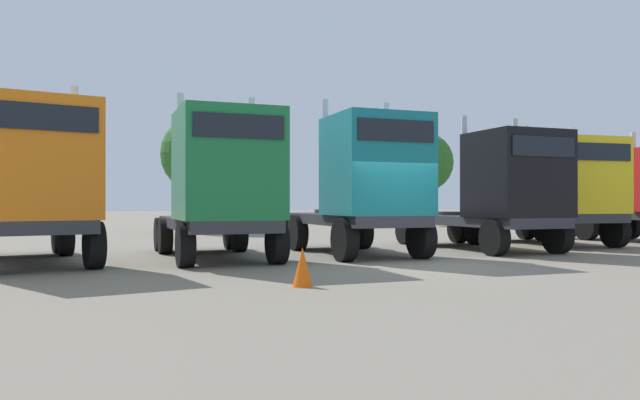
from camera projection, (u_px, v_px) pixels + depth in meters
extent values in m
plane|color=gray|center=(416.00, 266.00, 14.34)|extent=(200.00, 200.00, 0.00)
cube|color=#333338|center=(29.00, 224.00, 15.19)|extent=(3.13, 6.56, 0.30)
cube|color=orange|center=(39.00, 160.00, 13.45)|extent=(2.71, 2.57, 2.67)
cube|color=black|center=(45.00, 117.00, 12.49)|extent=(2.08, 0.36, 0.55)
cylinder|color=silver|center=(74.00, 152.00, 15.03)|extent=(0.21, 0.21, 3.27)
cylinder|color=#333338|center=(23.00, 214.00, 16.37)|extent=(1.25, 1.25, 0.12)
cylinder|color=black|center=(94.00, 245.00, 13.66)|extent=(0.51, 1.11, 1.07)
cylinder|color=black|center=(66.00, 237.00, 17.08)|extent=(0.51, 1.11, 1.07)
cylinder|color=black|center=(60.00, 235.00, 18.02)|extent=(0.51, 1.11, 1.07)
cube|color=#333338|center=(213.00, 223.00, 16.63)|extent=(2.40, 6.38, 0.30)
cube|color=#197238|center=(228.00, 165.00, 14.84)|extent=(2.48, 2.56, 2.67)
cube|color=black|center=(240.00, 126.00, 13.67)|extent=(2.10, 0.11, 0.55)
cylinder|color=silver|center=(251.00, 158.00, 16.48)|extent=(0.19, 0.19, 3.27)
cylinder|color=silver|center=(180.00, 156.00, 15.81)|extent=(0.19, 0.19, 3.27)
cylinder|color=#333338|center=(204.00, 215.00, 17.93)|extent=(1.13, 1.13, 0.12)
cylinder|color=black|center=(277.00, 243.00, 14.72)|extent=(0.38, 1.04, 1.03)
cylinder|color=black|center=(185.00, 245.00, 13.94)|extent=(0.38, 1.04, 1.03)
cylinder|color=black|center=(239.00, 235.00, 18.47)|extent=(0.38, 1.04, 1.03)
cylinder|color=black|center=(165.00, 236.00, 17.69)|extent=(0.38, 1.04, 1.03)
cylinder|color=black|center=(231.00, 233.00, 19.50)|extent=(0.38, 1.04, 1.03)
cylinder|color=black|center=(161.00, 234.00, 18.72)|extent=(0.38, 1.04, 1.03)
cube|color=#333338|center=(348.00, 219.00, 17.95)|extent=(2.46, 6.22, 0.30)
cube|color=#14727A|center=(376.00, 165.00, 16.17)|extent=(2.50, 2.44, 2.65)
cube|color=black|center=(397.00, 130.00, 15.06)|extent=(2.10, 0.13, 0.55)
cylinder|color=silver|center=(386.00, 159.00, 17.74)|extent=(0.19, 0.19, 3.25)
cylinder|color=silver|center=(325.00, 157.00, 17.08)|extent=(0.19, 0.19, 3.25)
cylinder|color=#333338|center=(332.00, 211.00, 19.21)|extent=(1.15, 1.15, 0.12)
cylinder|color=black|center=(421.00, 238.00, 16.10)|extent=(0.40, 1.13, 1.11)
cylinder|color=black|center=(345.00, 240.00, 15.34)|extent=(0.40, 1.13, 1.11)
cylinder|color=black|center=(362.00, 232.00, 19.70)|extent=(0.40, 1.13, 1.11)
cylinder|color=black|center=(298.00, 233.00, 18.94)|extent=(0.40, 1.13, 1.11)
cylinder|color=black|center=(349.00, 230.00, 20.73)|extent=(0.40, 1.13, 1.11)
cylinder|color=black|center=(287.00, 231.00, 19.97)|extent=(0.40, 1.13, 1.11)
cube|color=#333338|center=(476.00, 220.00, 19.65)|extent=(2.45, 6.43, 0.30)
cube|color=black|center=(517.00, 175.00, 17.74)|extent=(2.49, 2.35, 2.50)
cube|color=black|center=(544.00, 146.00, 16.66)|extent=(2.10, 0.12, 0.55)
cylinder|color=silver|center=(515.00, 167.00, 19.27)|extent=(0.19, 0.19, 3.10)
cylinder|color=silver|center=(464.00, 166.00, 18.61)|extent=(0.19, 0.19, 3.10)
cylinder|color=#333338|center=(452.00, 213.00, 20.96)|extent=(1.14, 1.14, 0.12)
cylinder|color=black|center=(557.00, 236.00, 17.71)|extent=(0.39, 1.03, 1.02)
cylinder|color=black|center=(494.00, 238.00, 16.95)|extent=(0.39, 1.03, 1.02)
cylinder|color=black|center=(476.00, 230.00, 21.50)|extent=(0.39, 1.03, 1.02)
cylinder|color=black|center=(421.00, 231.00, 20.74)|extent=(0.39, 1.03, 1.02)
cylinder|color=black|center=(458.00, 229.00, 22.54)|extent=(0.39, 1.03, 1.02)
cylinder|color=black|center=(406.00, 230.00, 21.77)|extent=(0.39, 1.03, 1.02)
cube|color=#333338|center=(542.00, 217.00, 22.02)|extent=(2.85, 6.26, 0.30)
cube|color=yellow|center=(576.00, 176.00, 20.30)|extent=(2.66, 2.70, 2.48)
cube|color=black|center=(603.00, 152.00, 19.11)|extent=(2.09, 0.27, 0.55)
cylinder|color=silver|center=(572.00, 170.00, 21.89)|extent=(0.20, 0.20, 3.08)
cylinder|color=silver|center=(527.00, 169.00, 21.36)|extent=(0.20, 0.20, 3.08)
cylinder|color=#333338|center=(520.00, 210.00, 23.30)|extent=(1.21, 1.21, 0.12)
cylinder|color=black|center=(615.00, 231.00, 20.09)|extent=(0.47, 1.13, 1.09)
cylinder|color=black|center=(559.00, 232.00, 19.48)|extent=(0.47, 1.13, 1.09)
cylinder|color=black|center=(543.00, 227.00, 23.70)|extent=(0.47, 1.13, 1.09)
cylinder|color=black|center=(494.00, 228.00, 23.08)|extent=(0.47, 1.13, 1.09)
cylinder|color=black|center=(526.00, 226.00, 24.75)|extent=(0.47, 1.13, 1.09)
cylinder|color=black|center=(478.00, 227.00, 24.13)|extent=(0.47, 1.13, 1.09)
cube|color=#333338|center=(640.00, 215.00, 23.06)|extent=(2.52, 6.41, 0.30)
cylinder|color=silver|center=(633.00, 172.00, 22.21)|extent=(0.19, 0.19, 2.92)
cylinder|color=#333338|center=(611.00, 209.00, 24.37)|extent=(1.15, 1.15, 0.12)
cylinder|color=black|center=(629.00, 226.00, 24.89)|extent=(0.41, 1.13, 1.12)
cylinder|color=black|center=(587.00, 226.00, 24.15)|extent=(0.41, 1.13, 1.12)
cylinder|color=black|center=(608.00, 225.00, 25.93)|extent=(0.41, 1.13, 1.12)
cylinder|color=black|center=(567.00, 225.00, 25.19)|extent=(0.41, 1.13, 1.12)
cone|color=#F2590C|center=(303.00, 267.00, 10.77)|extent=(0.36, 0.36, 0.70)
cylinder|color=#4C3823|center=(200.00, 209.00, 30.94)|extent=(0.36, 0.36, 2.40)
sphere|color=#286023|center=(200.00, 154.00, 30.95)|extent=(3.95, 3.95, 3.95)
cylinder|color=#4C3823|center=(424.00, 206.00, 40.04)|extent=(0.36, 0.36, 2.62)
sphere|color=#286023|center=(424.00, 162.00, 40.05)|extent=(3.91, 3.91, 3.91)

